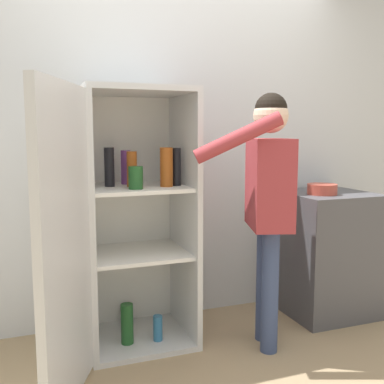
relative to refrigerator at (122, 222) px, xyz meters
The scene contains 6 objects.
ground_plane 1.09m from the refrigerator, 48.48° to the right, with size 12.00×12.00×0.00m, color tan.
wall_back 0.79m from the refrigerator, 42.87° to the left, with size 7.00×0.06×2.55m.
refrigerator is the anchor object (origin of this frame).
person 0.93m from the refrigerator, 17.19° to the right, with size 0.72×0.53×1.61m.
counter 1.61m from the refrigerator, ahead, with size 0.63×0.63×0.93m.
bowl 1.47m from the refrigerator, ahead, with size 0.21×0.21×0.08m.
Camera 1 is at (-1.01, -2.16, 1.37)m, focal length 42.00 mm.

